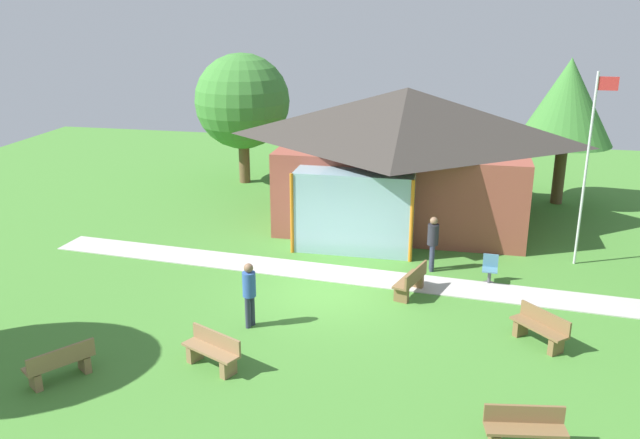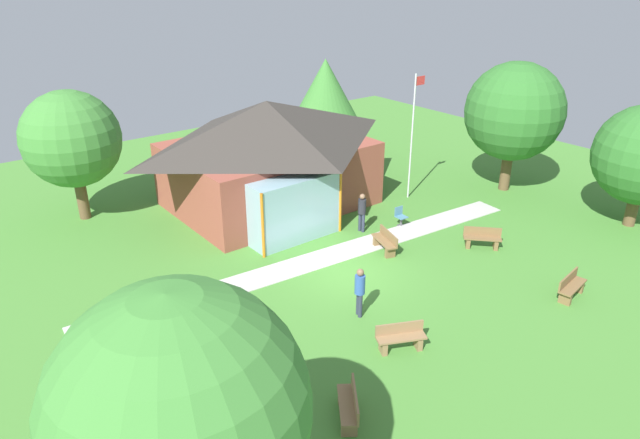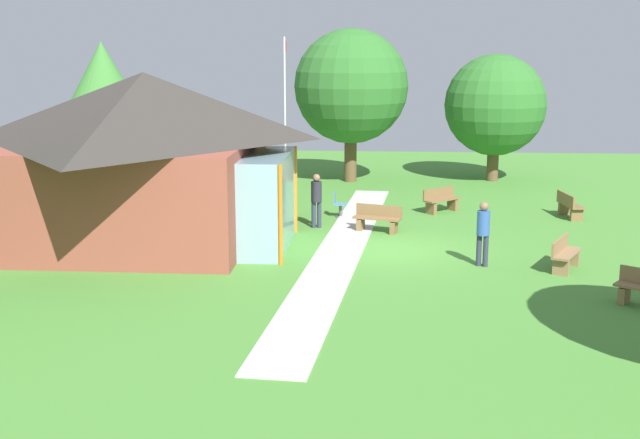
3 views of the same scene
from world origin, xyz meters
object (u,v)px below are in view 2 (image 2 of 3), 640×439
object	(u,v)px
bench_front_center	(401,338)
tree_behind_pavilion_left	(71,139)
bench_front_left	(349,406)
bench_front_right	(571,287)
bench_rear_near_path	(385,242)
patio_chair_lawn_spare	(400,217)
visitor_on_path	(362,210)
tree_lawn_corner	(180,410)
flagpole	(413,132)
bench_mid_right	(482,239)
visitor_strolling_lawn	(360,289)
pavilion	(269,153)
tree_east_hedge	(514,112)
tree_behind_pavilion_right	(325,90)

from	to	relation	value
bench_front_center	tree_behind_pavilion_left	size ratio (longest dim) A/B	0.27
bench_front_left	tree_behind_pavilion_left	size ratio (longest dim) A/B	0.25
bench_front_right	bench_rear_near_path	bearing A→B (deg)	-76.63
patio_chair_lawn_spare	visitor_on_path	size ratio (longest dim) A/B	0.49
bench_front_left	tree_lawn_corner	size ratio (longest dim) A/B	0.23
tree_behind_pavilion_left	tree_lawn_corner	bearing A→B (deg)	-101.24
flagpole	bench_front_right	distance (m)	10.59
bench_mid_right	bench_rear_near_path	bearing A→B (deg)	12.92
bench_front_right	patio_chair_lawn_spare	bearing A→B (deg)	-95.71
tree_behind_pavilion_left	visitor_strolling_lawn	bearing A→B (deg)	-71.37
pavilion	bench_mid_right	world-z (taller)	pavilion
flagpole	bench_mid_right	distance (m)	6.57
bench_rear_near_path	bench_front_right	world-z (taller)	same
flagpole	tree_east_hedge	size ratio (longest dim) A/B	0.94
bench_mid_right	tree_lawn_corner	xyz separation A→B (m)	(-15.42, -5.40, 3.76)
tree_east_hedge	tree_behind_pavilion_right	size ratio (longest dim) A/B	1.09
bench_front_right	tree_east_hedge	world-z (taller)	tree_east_hedge
bench_rear_near_path	tree_east_hedge	size ratio (longest dim) A/B	0.24
bench_front_left	tree_behind_pavilion_left	distance (m)	17.28
bench_front_center	tree_lawn_corner	world-z (taller)	tree_lawn_corner
patio_chair_lawn_spare	bench_front_left	bearing A→B (deg)	41.40
tree_behind_pavilion_left	visitor_on_path	bearing A→B (deg)	-44.63
bench_rear_near_path	tree_lawn_corner	bearing A→B (deg)	139.90
bench_rear_near_path	visitor_on_path	distance (m)	2.11
patio_chair_lawn_spare	visitor_strolling_lawn	distance (m)	7.39
pavilion	bench_front_right	size ratio (longest dim) A/B	6.23
flagpole	tree_behind_pavilion_left	distance (m)	15.27
patio_chair_lawn_spare	tree_lawn_corner	world-z (taller)	tree_lawn_corner
bench_front_left	tree_behind_pavilion_left	world-z (taller)	tree_behind_pavilion_left
visitor_strolling_lawn	tree_lawn_corner	world-z (taller)	tree_lawn_corner
bench_rear_near_path	tree_behind_pavilion_left	world-z (taller)	tree_behind_pavilion_left
tree_behind_pavilion_left	bench_front_center	bearing A→B (deg)	-74.49
bench_front_center	bench_front_right	bearing A→B (deg)	-167.16
bench_front_right	tree_east_hedge	size ratio (longest dim) A/B	0.24
bench_mid_right	tree_east_hedge	bearing A→B (deg)	-104.90
tree_east_hedge	tree_behind_pavilion_right	world-z (taller)	tree_east_hedge
pavilion	tree_behind_pavilion_right	world-z (taller)	tree_behind_pavilion_right
visitor_on_path	tree_lawn_corner	distance (m)	16.12
flagpole	visitor_on_path	world-z (taller)	flagpole
flagpole	tree_lawn_corner	xyz separation A→B (m)	(-17.05, -11.06, 0.86)
bench_rear_near_path	tree_lawn_corner	size ratio (longest dim) A/B	0.25
bench_front_left	pavilion	bearing A→B (deg)	10.02
bench_front_center	tree_behind_pavilion_right	distance (m)	18.18
bench_front_left	tree_east_hedge	xyz separation A→B (m)	(16.77, 7.35, 3.61)
pavilion	tree_behind_pavilion_right	size ratio (longest dim) A/B	1.65
bench_front_right	tree_lawn_corner	world-z (taller)	tree_lawn_corner
patio_chair_lawn_spare	tree_lawn_corner	bearing A→B (deg)	34.86
pavilion	bench_front_left	bearing A→B (deg)	-115.64
bench_rear_near_path	tree_east_hedge	world-z (taller)	tree_east_hedge
bench_front_left	tree_lawn_corner	bearing A→B (deg)	142.20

